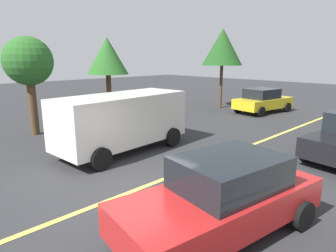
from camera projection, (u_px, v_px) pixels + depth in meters
ground_plane at (134, 191)px, 7.96m from camera, size 80.00×80.00×0.00m
lane_marking_centre at (204, 164)px, 9.99m from camera, size 28.00×0.16×0.01m
white_van at (122, 119)px, 11.08m from camera, size 5.34×2.58×2.20m
car_yellow_far_lane at (263, 100)px, 19.25m from camera, size 4.38×2.47×1.59m
car_red_crossing at (223, 196)px, 5.90m from camera, size 4.68×2.55×1.62m
tree_left_verge at (107, 56)px, 16.63m from camera, size 2.35×2.35×4.71m
tree_centre_verge at (28, 63)px, 13.10m from camera, size 2.18×2.18×4.49m
tree_right_verge at (222, 47)px, 20.29m from camera, size 2.81×2.81×5.53m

